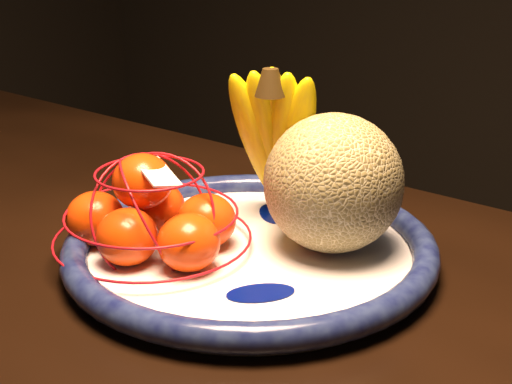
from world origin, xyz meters
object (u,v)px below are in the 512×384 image
Objects in this scene: dining_table at (13,316)px; fruit_bowl at (250,248)px; cantaloupe at (333,183)px; banana_bunch at (277,135)px; mandarin_bag at (153,218)px.

fruit_bowl reaches higher than dining_table.
banana_bunch is at bearing 156.83° from cantaloupe.
banana_bunch is (-0.03, 0.09, 0.09)m from fruit_bowl.
fruit_bowl is 1.78× the size of mandarin_bag.
dining_table is at bearing -154.18° from banana_bunch.
banana_bunch is 0.16m from mandarin_bag.
fruit_bowl is 2.02× the size of banana_bunch.
banana_bunch is at bearing 51.20° from dining_table.
mandarin_bag is (-0.05, -0.14, -0.06)m from banana_bunch.
banana_bunch is (0.19, 0.21, 0.18)m from dining_table.
cantaloupe is (0.06, 0.05, 0.07)m from fruit_bowl.
dining_table is at bearing -150.56° from fruit_bowl.
cantaloupe is 0.18m from mandarin_bag.
cantaloupe is 0.10m from banana_bunch.
banana_bunch is 0.88× the size of mandarin_bag.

